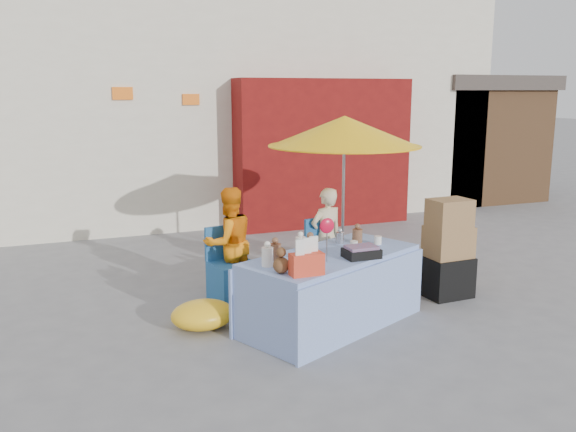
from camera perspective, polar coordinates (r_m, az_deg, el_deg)
name	(u,v)px	position (r m, az deg, el deg)	size (l,w,h in m)	color
ground	(298,319)	(6.61, 0.96, -9.59)	(80.00, 80.00, 0.00)	slate
backdrop	(187,56)	(13.53, -9.42, 14.51)	(14.00, 8.00, 7.80)	silver
market_table	(331,289)	(6.34, 4.01, -6.81)	(2.18, 1.66, 1.20)	#93ADEB
chair_left	(233,279)	(7.13, -5.20, -5.85)	(0.57, 0.56, 0.85)	#205996
chair_right	(330,267)	(7.55, 3.97, -4.82)	(0.57, 0.56, 0.85)	#205996
vendor_orange	(229,243)	(7.15, -5.53, -2.50)	(0.63, 0.49, 1.31)	orange
vendor_beige	(326,237)	(7.58, 3.60, -1.94)	(0.45, 0.29, 1.23)	beige
umbrella	(344,132)	(7.65, 5.30, 7.84)	(1.90, 1.90, 2.09)	gray
box_stack	(448,252)	(7.39, 14.72, -3.27)	(0.55, 0.45, 1.17)	black
tarp_bundle	(203,315)	(6.36, -7.98, -9.13)	(0.66, 0.52, 0.30)	yellow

